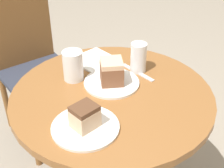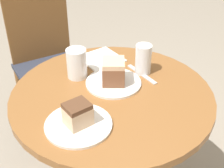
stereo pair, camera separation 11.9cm
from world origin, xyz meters
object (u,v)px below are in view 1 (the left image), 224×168
object	(u,v)px
glass_lemonade	(138,59)
cake_slice_near	(112,71)
glass_water	(73,67)
plate_near	(112,83)
chair	(35,64)
cake_slice_far	(85,117)
plate_far	(85,127)

from	to	relation	value
glass_lemonade	cake_slice_near	bearing A→B (deg)	-177.28
glass_water	plate_near	bearing A→B (deg)	-53.81
chair	glass_water	xyz separation A→B (m)	(-0.10, -0.60, 0.28)
cake_slice_near	cake_slice_far	size ratio (longest dim) A/B	1.46
plate_far	cake_slice_near	size ratio (longest dim) A/B	1.80
chair	plate_near	world-z (taller)	chair
chair	glass_lemonade	xyz separation A→B (m)	(0.15, -0.72, 0.29)
cake_slice_near	plate_far	bearing A→B (deg)	-147.70
cake_slice_far	glass_lemonade	world-z (taller)	glass_lemonade
plate_near	chair	bearing A→B (deg)	89.52
cake_slice_near	cake_slice_far	distance (m)	0.28
glass_lemonade	glass_water	size ratio (longest dim) A/B	1.03
cake_slice_far	glass_water	world-z (taller)	glass_water
cake_slice_near	cake_slice_far	bearing A→B (deg)	-147.70
plate_near	glass_water	size ratio (longest dim) A/B	1.80
chair	glass_water	distance (m)	0.67
chair	cake_slice_far	bearing A→B (deg)	-102.67
cake_slice_far	glass_water	size ratio (longest dim) A/B	0.70
plate_near	plate_far	bearing A→B (deg)	-147.70
chair	plate_far	xyz separation A→B (m)	(-0.25, -0.88, 0.23)
chair	glass_water	bearing A→B (deg)	-96.69
chair	cake_slice_near	size ratio (longest dim) A/B	7.51
chair	plate_far	bearing A→B (deg)	-102.67
glass_water	chair	bearing A→B (deg)	80.34
plate_far	cake_slice_far	bearing A→B (deg)	-90.00
plate_far	cake_slice_far	distance (m)	0.05
glass_water	plate_far	bearing A→B (deg)	-117.11
cake_slice_near	glass_water	world-z (taller)	glass_water
plate_far	glass_water	world-z (taller)	glass_water
cake_slice_near	cake_slice_far	world-z (taller)	cake_slice_near
plate_near	glass_water	distance (m)	0.17
chair	glass_lemonade	world-z (taller)	chair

